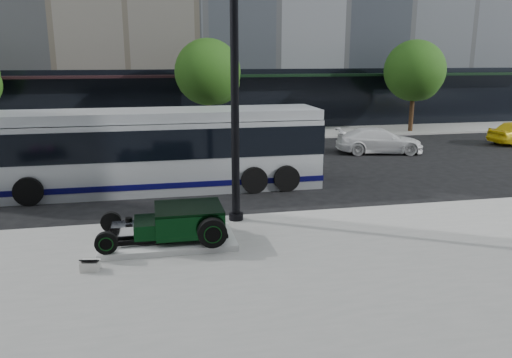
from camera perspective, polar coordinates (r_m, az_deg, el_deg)
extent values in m
plane|color=black|center=(17.10, -3.70, -2.50)|extent=(120.00, 120.00, 0.00)
cube|color=gray|center=(30.70, -7.44, 4.86)|extent=(70.00, 4.00, 0.12)
cube|color=black|center=(33.48, -25.34, 7.75)|extent=(22.00, 0.50, 4.00)
cube|color=black|center=(35.97, 13.54, 9.02)|extent=(24.00, 0.50, 4.00)
cube|color=black|center=(32.80, -25.87, 10.41)|extent=(22.00, 1.60, 0.15)
cube|color=black|center=(35.34, 14.11, 11.51)|extent=(24.00, 1.60, 0.15)
cylinder|color=black|center=(29.63, -5.42, 7.25)|extent=(0.28, 0.28, 2.60)
sphere|color=#153C10|center=(29.44, -5.53, 12.08)|extent=(3.80, 3.80, 3.80)
sphere|color=#153C10|center=(29.84, -4.41, 10.98)|extent=(2.60, 2.60, 2.60)
cylinder|color=black|center=(33.64, 17.36, 7.47)|extent=(0.28, 0.28, 2.60)
sphere|color=#153C10|center=(33.48, 17.67, 11.72)|extent=(3.80, 3.80, 3.80)
sphere|color=#153C10|center=(34.05, 18.24, 10.69)|extent=(2.60, 2.60, 2.60)
cube|color=silver|center=(13.14, -10.02, -6.94)|extent=(3.40, 1.80, 0.15)
cube|color=black|center=(12.65, -9.98, -6.91)|extent=(3.00, 0.08, 0.10)
cube|color=black|center=(13.50, -10.12, -5.57)|extent=(3.00, 0.08, 0.10)
cube|color=black|center=(12.98, -7.68, -4.64)|extent=(1.70, 1.45, 0.62)
cube|color=black|center=(12.88, -7.73, -3.25)|extent=(1.70, 1.45, 0.06)
cube|color=black|center=(13.00, -12.52, -5.38)|extent=(0.55, 1.05, 0.38)
cube|color=silver|center=(13.04, -14.94, -5.70)|extent=(0.55, 0.55, 0.34)
cylinder|color=black|center=(12.95, -14.35, -4.55)|extent=(0.18, 0.18, 0.10)
cylinder|color=black|center=(13.11, -16.44, -6.26)|extent=(0.06, 1.55, 0.06)
cylinder|color=black|center=(12.25, -5.02, -6.15)|extent=(0.72, 0.24, 0.72)
cylinder|color=black|center=(12.14, -4.95, -6.35)|extent=(0.37, 0.02, 0.37)
torus|color=#0A3A10|center=(12.13, -4.95, -6.37)|extent=(0.44, 0.02, 0.44)
cylinder|color=black|center=(13.86, -5.87, -3.78)|extent=(0.72, 0.24, 0.72)
cylinder|color=black|center=(13.98, -5.92, -3.62)|extent=(0.37, 0.02, 0.37)
torus|color=#0A3A10|center=(13.99, -5.93, -3.61)|extent=(0.44, 0.02, 0.44)
cylinder|color=black|center=(12.34, -16.74, -7.01)|extent=(0.54, 0.16, 0.54)
cylinder|color=black|center=(12.26, -16.77, -7.15)|extent=(0.28, 0.02, 0.28)
torus|color=#0A3A10|center=(12.25, -16.78, -7.17)|extent=(0.34, 0.02, 0.34)
cylinder|color=black|center=(13.81, -16.23, -4.73)|extent=(0.54, 0.16, 0.54)
cylinder|color=black|center=(13.89, -16.21, -4.62)|extent=(0.28, 0.02, 0.28)
torus|color=#0A3A10|center=(13.90, -16.20, -4.60)|extent=(0.34, 0.02, 0.34)
cube|color=silver|center=(11.98, -18.41, -9.39)|extent=(0.45, 0.37, 0.22)
cube|color=black|center=(11.93, -18.46, -8.83)|extent=(0.45, 0.35, 0.15)
cylinder|color=black|center=(14.05, -2.45, 10.56)|extent=(0.23, 0.23, 7.77)
cylinder|color=black|center=(14.76, -2.30, -4.28)|extent=(0.43, 0.43, 0.19)
cube|color=silver|center=(18.68, -11.31, 2.69)|extent=(12.00, 2.55, 2.55)
cube|color=#090742|center=(18.86, -11.19, 0.14)|extent=(12.05, 2.60, 0.20)
cube|color=black|center=(18.58, -11.39, 4.43)|extent=(12.05, 2.60, 1.05)
cube|color=silver|center=(18.46, -11.53, 7.18)|extent=(12.00, 2.40, 0.35)
cube|color=black|center=(19.61, 6.59, 4.21)|extent=(0.06, 2.30, 1.70)
cylinder|color=black|center=(18.06, -24.56, -1.29)|extent=(0.96, 0.28, 0.96)
cylinder|color=black|center=(20.53, -23.04, 0.57)|extent=(0.96, 0.28, 0.96)
cylinder|color=black|center=(17.93, -0.21, -0.11)|extent=(0.96, 0.28, 0.96)
cylinder|color=black|center=(20.42, -1.67, 1.62)|extent=(0.96, 0.28, 0.96)
cylinder|color=black|center=(18.20, 3.49, 0.08)|extent=(0.96, 0.28, 0.96)
cylinder|color=black|center=(20.66, 1.61, 1.76)|extent=(0.96, 0.28, 0.96)
imported|color=white|center=(26.14, 13.92, 4.27)|extent=(4.61, 2.59, 1.26)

